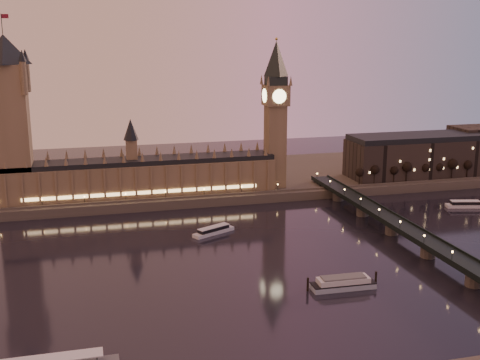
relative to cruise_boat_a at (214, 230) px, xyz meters
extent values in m
plane|color=black|center=(6.78, -45.81, -1.89)|extent=(700.00, 700.00, 0.00)
cube|color=#423D35|center=(36.78, 119.19, 1.11)|extent=(560.00, 130.00, 6.00)
cube|color=brown|center=(-33.22, 75.19, 15.11)|extent=(180.00, 26.00, 22.00)
cube|color=black|center=(-33.22, 75.19, 27.71)|extent=(180.00, 22.00, 3.20)
cube|color=#FFCC7F|center=(-33.22, 61.69, 9.11)|extent=(153.00, 0.25, 2.20)
cube|color=brown|center=(-113.22, 75.19, 48.11)|extent=(22.00, 22.00, 88.00)
cone|color=black|center=(-113.22, 75.19, 101.11)|extent=(31.68, 31.68, 18.00)
cylinder|color=black|center=(-113.22, 75.19, 116.11)|extent=(0.44, 0.44, 12.00)
cube|color=maroon|center=(-111.02, 75.19, 120.61)|extent=(4.00, 0.15, 2.50)
cube|color=brown|center=(60.78, 75.19, 33.11)|extent=(13.00, 13.00, 58.00)
cube|color=brown|center=(60.78, 75.19, 69.11)|extent=(16.00, 16.00, 14.00)
cylinder|color=#FFEAA5|center=(60.78, 67.01, 69.11)|extent=(9.60, 0.35, 9.60)
cylinder|color=#FFEAA5|center=(52.60, 75.19, 69.11)|extent=(0.35, 9.60, 9.60)
cube|color=black|center=(60.78, 75.19, 79.11)|extent=(13.00, 13.00, 6.00)
cone|color=black|center=(60.78, 75.19, 94.11)|extent=(17.68, 17.68, 24.00)
sphere|color=gold|center=(60.78, 75.19, 107.11)|extent=(2.00, 2.00, 2.00)
cube|color=black|center=(98.78, -45.81, 6.11)|extent=(13.00, 260.00, 2.00)
cube|color=black|center=(92.48, -45.81, 7.61)|extent=(0.60, 260.00, 1.00)
cube|color=black|center=(105.08, -45.81, 7.61)|extent=(0.60, 260.00, 1.00)
cube|color=black|center=(178.78, 81.19, 18.11)|extent=(110.00, 36.00, 28.00)
cube|color=black|center=(178.78, 81.19, 34.11)|extent=(108.00, 34.00, 4.00)
cylinder|color=black|center=(121.30, 63.19, 9.10)|extent=(0.70, 0.70, 9.98)
sphere|color=black|center=(121.30, 63.19, 14.31)|extent=(6.65, 6.65, 6.65)
cylinder|color=black|center=(134.10, 63.19, 9.10)|extent=(0.70, 0.70, 9.98)
sphere|color=black|center=(134.10, 63.19, 14.31)|extent=(6.65, 6.65, 6.65)
cylinder|color=black|center=(146.89, 63.19, 9.10)|extent=(0.70, 0.70, 9.98)
sphere|color=black|center=(146.89, 63.19, 14.31)|extent=(6.65, 6.65, 6.65)
cylinder|color=black|center=(159.68, 63.19, 9.10)|extent=(0.70, 0.70, 9.98)
sphere|color=black|center=(159.68, 63.19, 14.31)|extent=(6.65, 6.65, 6.65)
cylinder|color=black|center=(172.48, 63.19, 9.10)|extent=(0.70, 0.70, 9.98)
sphere|color=black|center=(172.48, 63.19, 14.31)|extent=(6.65, 6.65, 6.65)
cylinder|color=black|center=(185.27, 63.19, 9.10)|extent=(0.70, 0.70, 9.98)
sphere|color=black|center=(185.27, 63.19, 14.31)|extent=(6.65, 6.65, 6.65)
cylinder|color=black|center=(198.06, 63.19, 9.10)|extent=(0.70, 0.70, 9.98)
sphere|color=black|center=(198.06, 63.19, 14.31)|extent=(6.65, 6.65, 6.65)
cylinder|color=black|center=(210.85, 63.19, 9.10)|extent=(0.70, 0.70, 9.98)
sphere|color=black|center=(210.85, 63.19, 14.31)|extent=(6.65, 6.65, 6.65)
cube|color=silver|center=(0.00, 0.00, -0.91)|extent=(26.46, 17.49, 1.97)
cube|color=black|center=(0.00, 0.00, 1.06)|extent=(19.79, 13.36, 1.97)
cube|color=silver|center=(0.00, 0.00, 2.22)|extent=(20.38, 13.81, 0.36)
cube|color=silver|center=(173.31, 11.68, -0.84)|extent=(25.66, 12.04, 2.11)
cube|color=black|center=(173.31, 11.68, 1.27)|extent=(19.11, 9.39, 2.11)
cube|color=silver|center=(173.31, 11.68, 2.52)|extent=(19.65, 9.75, 0.38)
cube|color=#99ADC3|center=(40.23, -90.42, -0.71)|extent=(29.36, 9.08, 2.37)
cube|color=black|center=(40.23, -90.42, 0.70)|extent=(29.36, 9.08, 0.45)
cube|color=silver|center=(40.23, -90.42, 2.11)|extent=(23.87, 8.00, 2.37)
cube|color=#595B5E|center=(40.23, -90.42, 3.62)|extent=(20.20, 6.98, 0.64)
cylinder|color=black|center=(23.86, -88.92, 1.20)|extent=(1.00, 1.00, 6.19)
cylinder|color=black|center=(56.60, -89.92, 1.20)|extent=(1.00, 1.00, 6.19)
cube|color=silver|center=(-84.88, -129.33, 2.99)|extent=(36.43, 6.43, 0.32)
camera|label=1|loc=(-68.01, -322.70, 108.72)|focal=45.00mm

